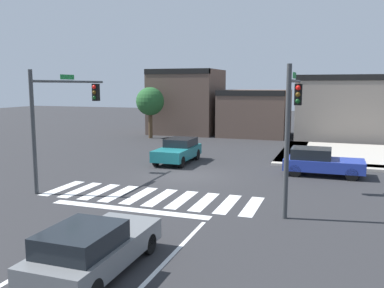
# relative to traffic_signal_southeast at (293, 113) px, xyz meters

# --- Properties ---
(ground_plane) EXTENTS (120.00, 120.00, 0.00)m
(ground_plane) POSITION_rel_traffic_signal_southeast_xyz_m (-5.98, 3.84, -3.78)
(ground_plane) COLOR #2B2B2D
(crosswalk_near) EXTENTS (9.67, 2.89, 0.01)m
(crosswalk_near) POSITION_rel_traffic_signal_southeast_xyz_m (-5.98, -0.66, -3.78)
(crosswalk_near) COLOR silver
(crosswalk_near) RESTS_ON ground_plane
(lane_markings) EXTENTS (6.80, 24.25, 0.01)m
(lane_markings) POSITION_rel_traffic_signal_southeast_xyz_m (-4.92, -8.89, -3.78)
(lane_markings) COLOR white
(lane_markings) RESTS_ON ground_plane
(bike_detector_marking) EXTENTS (0.98, 0.98, 0.01)m
(bike_detector_marking) POSITION_rel_traffic_signal_southeast_xyz_m (-4.56, -4.53, -3.78)
(bike_detector_marking) COLOR yellow
(bike_detector_marking) RESTS_ON ground_plane
(curb_corner_northeast) EXTENTS (10.00, 10.60, 0.15)m
(curb_corner_northeast) POSITION_rel_traffic_signal_southeast_xyz_m (2.51, 13.26, -3.71)
(curb_corner_northeast) COLOR #B2AA9E
(curb_corner_northeast) RESTS_ON ground_plane
(storefront_row) EXTENTS (21.65, 6.82, 6.41)m
(storefront_row) POSITION_rel_traffic_signal_southeast_xyz_m (-5.12, 23.02, -0.94)
(storefront_row) COLOR brown
(storefront_row) RESTS_ON ground_plane
(traffic_signal_southeast) EXTENTS (0.32, 4.47, 5.62)m
(traffic_signal_southeast) POSITION_rel_traffic_signal_southeast_xyz_m (0.00, 0.00, 0.00)
(traffic_signal_southeast) COLOR #383A3D
(traffic_signal_southeast) RESTS_ON ground_plane
(traffic_signal_southwest) EXTENTS (0.32, 5.96, 5.55)m
(traffic_signal_southwest) POSITION_rel_traffic_signal_southeast_xyz_m (-11.04, 0.46, 0.06)
(traffic_signal_southwest) COLOR #383A3D
(traffic_signal_southwest) RESTS_ON ground_plane
(car_blue) EXTENTS (4.19, 1.94, 1.47)m
(car_blue) POSITION_rel_traffic_signal_southeast_xyz_m (0.95, 6.35, -3.04)
(car_blue) COLOR #23389E
(car_blue) RESTS_ON ground_plane
(car_gray) EXTENTS (1.81, 4.34, 1.40)m
(car_gray) POSITION_rel_traffic_signal_southeast_xyz_m (-4.16, -7.97, -3.08)
(car_gray) COLOR slate
(car_gray) RESTS_ON ground_plane
(car_teal) EXTENTS (1.88, 4.22, 1.48)m
(car_teal) POSITION_rel_traffic_signal_southeast_xyz_m (-7.72, 7.36, -3.02)
(car_teal) COLOR #196B70
(car_teal) RESTS_ON ground_plane
(roadside_tree) EXTENTS (2.59, 2.59, 4.69)m
(roadside_tree) POSITION_rel_traffic_signal_southeast_xyz_m (-14.48, 17.84, -0.43)
(roadside_tree) COLOR #4C3823
(roadside_tree) RESTS_ON ground_plane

